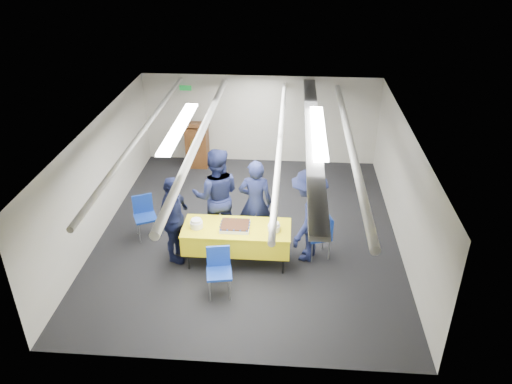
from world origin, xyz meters
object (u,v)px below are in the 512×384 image
at_px(chair_left, 144,212).
at_px(sailor_d, 308,216).
at_px(sheet_cake, 235,226).
at_px(sailor_c, 174,220).
at_px(serving_table, 237,237).
at_px(podium, 197,144).
at_px(chair_near, 219,266).
at_px(sailor_a, 255,203).
at_px(chair_right, 323,232).
at_px(sailor_b, 217,196).

height_order(chair_left, sailor_d, sailor_d).
distance_m(sheet_cake, sailor_c, 1.14).
height_order(serving_table, sheet_cake, sheet_cake).
relative_size(podium, chair_near, 1.44).
bearing_deg(sailor_a, chair_right, 164.35).
bearing_deg(sailor_b, sailor_c, 40.97).
bearing_deg(sailor_a, sailor_c, 25.62).
xyz_separation_m(chair_near, sailor_b, (-0.26, 1.63, 0.45)).
relative_size(serving_table, sailor_a, 1.11).
height_order(chair_right, sailor_b, sailor_b).
height_order(sheet_cake, chair_near, chair_near).
distance_m(sailor_b, sailor_d, 1.84).
xyz_separation_m(serving_table, sailor_a, (0.29, 0.71, 0.33)).
bearing_deg(sailor_c, sailor_a, -49.53).
distance_m(serving_table, sailor_d, 1.37).
bearing_deg(chair_right, chair_left, 172.66).
height_order(podium, chair_right, podium).
xyz_separation_m(serving_table, sheet_cake, (-0.02, -0.03, 0.26)).
relative_size(sheet_cake, sailor_c, 0.32).
bearing_deg(sailor_b, serving_table, 115.51).
xyz_separation_m(serving_table, chair_left, (-1.96, 0.80, -0.03)).
relative_size(chair_near, chair_right, 1.00).
bearing_deg(sailor_b, podium, -79.38).
xyz_separation_m(chair_left, sailor_c, (0.80, -0.77, 0.33)).
distance_m(chair_left, sailor_b, 1.55).
height_order(chair_near, chair_right, same).
relative_size(sailor_a, sailor_b, 0.91).
bearing_deg(chair_left, chair_near, -43.55).
bearing_deg(sailor_b, sailor_a, 169.74).
bearing_deg(sailor_b, chair_right, 162.20).
relative_size(serving_table, sailor_c, 1.15).
xyz_separation_m(chair_right, chair_left, (-3.55, 0.46, 0.00)).
xyz_separation_m(sheet_cake, chair_left, (-1.93, 0.83, -0.28)).
bearing_deg(sailor_c, podium, 19.49).
height_order(chair_right, sailor_c, sailor_c).
bearing_deg(chair_near, podium, 104.22).
bearing_deg(serving_table, chair_right, 12.10).
xyz_separation_m(chair_near, sailor_a, (0.50, 1.57, 0.36)).
bearing_deg(chair_left, sheet_cake, -23.13).
height_order(chair_near, sailor_b, sailor_b).
relative_size(podium, chair_left, 1.44).
bearing_deg(sailor_d, chair_near, -34.52).
bearing_deg(podium, sailor_c, -85.68).
xyz_separation_m(chair_right, sailor_b, (-2.06, 0.43, 0.45)).
bearing_deg(sailor_a, serving_table, 68.23).
bearing_deg(podium, sailor_b, -73.31).
height_order(chair_right, sailor_a, sailor_a).
bearing_deg(sailor_b, sailor_d, 157.84).
xyz_separation_m(chair_left, sailor_b, (1.49, -0.03, 0.45)).
height_order(sailor_b, sailor_c, sailor_b).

